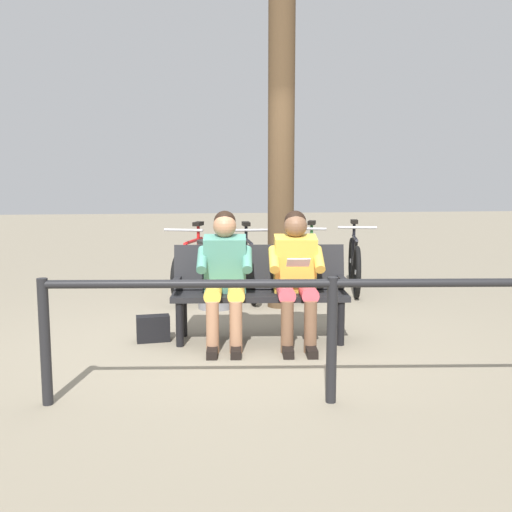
{
  "coord_description": "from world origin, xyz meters",
  "views": [
    {
      "loc": [
        0.43,
        5.05,
        1.49
      ],
      "look_at": [
        -0.23,
        -0.43,
        0.75
      ],
      "focal_mm": 40.71,
      "sensor_mm": 36.0,
      "label": 1
    }
  ],
  "objects_px": {
    "person_reading": "(296,271)",
    "bicycle_silver": "(310,266)",
    "bicycle_purple": "(194,268)",
    "bicycle_red": "(248,268)",
    "bench": "(260,285)",
    "litter_bin": "(215,274)",
    "tree_trunk": "(281,144)",
    "handbag": "(153,328)",
    "bicycle_orange": "(354,264)",
    "person_companion": "(225,271)"
  },
  "relations": [
    {
      "from": "litter_bin",
      "to": "person_companion",
      "type": "bearing_deg",
      "value": 90.54
    },
    {
      "from": "bicycle_silver",
      "to": "bicycle_red",
      "type": "distance_m",
      "value": 0.83
    },
    {
      "from": "tree_trunk",
      "to": "bicycle_silver",
      "type": "xyz_separation_m",
      "value": [
        -0.5,
        -0.73,
        -1.51
      ]
    },
    {
      "from": "person_reading",
      "to": "tree_trunk",
      "type": "xyz_separation_m",
      "value": [
        -0.11,
        -1.53,
        1.21
      ]
    },
    {
      "from": "handbag",
      "to": "litter_bin",
      "type": "distance_m",
      "value": 1.49
    },
    {
      "from": "bicycle_silver",
      "to": "litter_bin",
      "type": "bearing_deg",
      "value": -41.7
    },
    {
      "from": "bicycle_purple",
      "to": "bicycle_red",
      "type": "bearing_deg",
      "value": 100.8
    },
    {
      "from": "person_reading",
      "to": "tree_trunk",
      "type": "height_order",
      "value": "tree_trunk"
    },
    {
      "from": "person_reading",
      "to": "handbag",
      "type": "bearing_deg",
      "value": -3.67
    },
    {
      "from": "tree_trunk",
      "to": "bicycle_red",
      "type": "bearing_deg",
      "value": -63.33
    },
    {
      "from": "person_reading",
      "to": "bicycle_red",
      "type": "distance_m",
      "value": 2.19
    },
    {
      "from": "bench",
      "to": "bicycle_orange",
      "type": "bearing_deg",
      "value": -120.13
    },
    {
      "from": "bicycle_silver",
      "to": "bicycle_red",
      "type": "relative_size",
      "value": 0.96
    },
    {
      "from": "person_companion",
      "to": "bicycle_orange",
      "type": "distance_m",
      "value": 2.99
    },
    {
      "from": "tree_trunk",
      "to": "bicycle_silver",
      "type": "distance_m",
      "value": 1.75
    },
    {
      "from": "bench",
      "to": "litter_bin",
      "type": "distance_m",
      "value": 1.38
    },
    {
      "from": "handbag",
      "to": "bicycle_purple",
      "type": "distance_m",
      "value": 2.1
    },
    {
      "from": "person_companion",
      "to": "litter_bin",
      "type": "bearing_deg",
      "value": -84.14
    },
    {
      "from": "bicycle_red",
      "to": "litter_bin",
      "type": "bearing_deg",
      "value": -36.01
    },
    {
      "from": "handbag",
      "to": "bicycle_orange",
      "type": "xyz_separation_m",
      "value": [
        -2.53,
        -2.16,
        0.24
      ]
    },
    {
      "from": "bicycle_silver",
      "to": "handbag",
      "type": "bearing_deg",
      "value": -24.67
    },
    {
      "from": "bicycle_orange",
      "to": "bicycle_red",
      "type": "distance_m",
      "value": 1.46
    },
    {
      "from": "person_reading",
      "to": "bicycle_silver",
      "type": "bearing_deg",
      "value": -99.89
    },
    {
      "from": "litter_bin",
      "to": "bicycle_purple",
      "type": "distance_m",
      "value": 0.76
    },
    {
      "from": "bicycle_orange",
      "to": "bicycle_silver",
      "type": "height_order",
      "value": "same"
    },
    {
      "from": "bench",
      "to": "bicycle_red",
      "type": "height_order",
      "value": "bicycle_red"
    },
    {
      "from": "person_companion",
      "to": "bicycle_red",
      "type": "bearing_deg",
      "value": -96.27
    },
    {
      "from": "bench",
      "to": "tree_trunk",
      "type": "height_order",
      "value": "tree_trunk"
    },
    {
      "from": "bench",
      "to": "bicycle_silver",
      "type": "xyz_separation_m",
      "value": [
        -0.92,
        -2.06,
        -0.15
      ]
    },
    {
      "from": "bench",
      "to": "litter_bin",
      "type": "xyz_separation_m",
      "value": [
        0.35,
        -1.33,
        -0.11
      ]
    },
    {
      "from": "bicycle_red",
      "to": "bicycle_purple",
      "type": "distance_m",
      "value": 0.68
    },
    {
      "from": "tree_trunk",
      "to": "handbag",
      "type": "bearing_deg",
      "value": 43.41
    },
    {
      "from": "person_reading",
      "to": "handbag",
      "type": "xyz_separation_m",
      "value": [
        1.29,
        -0.2,
        -0.54
      ]
    },
    {
      "from": "litter_bin",
      "to": "bicycle_purple",
      "type": "height_order",
      "value": "bicycle_purple"
    },
    {
      "from": "person_reading",
      "to": "bicycle_silver",
      "type": "distance_m",
      "value": 2.36
    },
    {
      "from": "bench",
      "to": "bicycle_silver",
      "type": "relative_size",
      "value": 1.01
    },
    {
      "from": "person_reading",
      "to": "bicycle_red",
      "type": "xyz_separation_m",
      "value": [
        0.21,
        -2.16,
        -0.31
      ]
    },
    {
      "from": "bicycle_orange",
      "to": "bicycle_purple",
      "type": "relative_size",
      "value": 1.02
    },
    {
      "from": "bicycle_purple",
      "to": "person_companion",
      "type": "bearing_deg",
      "value": 24.77
    },
    {
      "from": "tree_trunk",
      "to": "bicycle_silver",
      "type": "height_order",
      "value": "tree_trunk"
    },
    {
      "from": "person_reading",
      "to": "litter_bin",
      "type": "bearing_deg",
      "value": -61.55
    },
    {
      "from": "bench",
      "to": "bicycle_purple",
      "type": "relative_size",
      "value": 1.02
    },
    {
      "from": "person_reading",
      "to": "handbag",
      "type": "height_order",
      "value": "person_reading"
    },
    {
      "from": "handbag",
      "to": "bicycle_purple",
      "type": "xyz_separation_m",
      "value": [
        -0.41,
        -2.05,
        0.24
      ]
    },
    {
      "from": "litter_bin",
      "to": "bicycle_orange",
      "type": "xyz_separation_m",
      "value": [
        -1.89,
        -0.84,
        -0.04
      ]
    },
    {
      "from": "bicycle_silver",
      "to": "bicycle_red",
      "type": "bearing_deg",
      "value": -65.0
    },
    {
      "from": "litter_bin",
      "to": "bicycle_silver",
      "type": "relative_size",
      "value": 0.49
    },
    {
      "from": "bicycle_red",
      "to": "bicycle_purple",
      "type": "xyz_separation_m",
      "value": [
        0.67,
        -0.09,
        0.0
      ]
    },
    {
      "from": "litter_bin",
      "to": "bicycle_silver",
      "type": "xyz_separation_m",
      "value": [
        -1.26,
        -0.73,
        -0.04
      ]
    },
    {
      "from": "handbag",
      "to": "bicycle_silver",
      "type": "height_order",
      "value": "bicycle_silver"
    }
  ]
}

